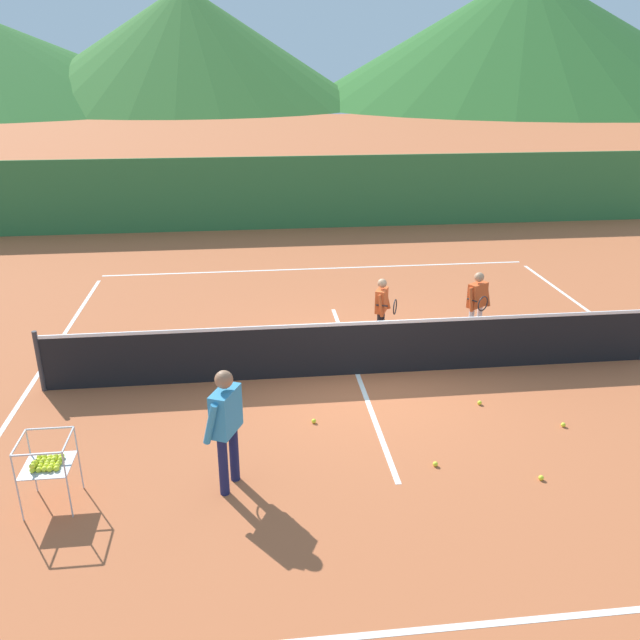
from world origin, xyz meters
The scene contains 18 objects.
ground_plane centered at (0.00, 0.00, 0.00)m, with size 120.00×120.00×0.00m, color #BC6038.
line_baseline_near centered at (0.00, -5.40, 0.00)m, with size 10.95×0.08×0.01m, color white.
line_baseline_far centered at (0.00, 6.15, 0.00)m, with size 10.95×0.08×0.01m, color white.
line_sideline_west centered at (-5.47, 0.00, 0.00)m, with size 0.08×11.55×0.01m, color white.
line_service_center centered at (0.00, 0.00, 0.00)m, with size 0.08×6.29×0.01m, color white.
tennis_net centered at (0.00, 0.00, 0.50)m, with size 10.48×0.08×1.05m.
instructor centered at (-2.14, -2.93, 0.98)m, with size 0.49×0.82×1.62m.
student_0 centered at (0.68, 1.32, 0.76)m, with size 0.41×0.70×1.27m.
student_1 centered at (2.50, 1.25, 0.81)m, with size 0.54×0.65×1.35m.
ball_cart centered at (-4.26, -3.05, 0.58)m, with size 0.58×0.58×0.90m.
tennis_ball_0 centered at (1.84, -3.26, 0.03)m, with size 0.07×0.07×0.07m, color yellow.
tennis_ball_2 centered at (1.73, -1.27, 0.03)m, with size 0.07×0.07×0.07m, color yellow.
tennis_ball_3 centered at (-0.92, -1.53, 0.03)m, with size 0.07×0.07×0.07m, color yellow.
tennis_ball_5 centered at (2.73, -2.05, 0.03)m, with size 0.07×0.07×0.07m, color yellow.
tennis_ball_8 centered at (0.58, -2.81, 0.03)m, with size 0.07×0.07×0.07m, color yellow.
windscreen_fence centered at (0.00, 10.62, 1.15)m, with size 24.08×0.08×2.29m, color #33753D.
hill_1 centered at (33.64, 74.80, 7.92)m, with size 56.75×56.75×15.84m, color #2D6628.
hill_2 centered at (-8.15, 76.28, 6.83)m, with size 44.47×44.47×13.65m, color #38702D.
Camera 1 is at (-1.77, -9.82, 5.00)m, focal length 36.14 mm.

